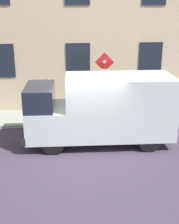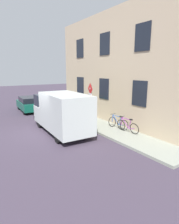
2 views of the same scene
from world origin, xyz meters
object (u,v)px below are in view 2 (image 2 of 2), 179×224
Objects in this scene: bicycle_blue at (118,123)px; pedestrian at (84,106)px; sign_post_stacked at (90,101)px; delivery_van at (61,112)px; parked_hatchback at (30,104)px; bicycle_purple at (127,126)px.

pedestrian is (-0.35, 3.60, 0.56)m from bicycle_blue.
sign_post_stacked is 2.64m from pedestrian.
delivery_van reaches higher than bicycle_blue.
parked_hatchback is 2.38× the size of bicycle_blue.
bicycle_purple is at bearing 174.86° from bicycle_blue.
bicycle_purple is 1.00× the size of pedestrian.
bicycle_blue is (3.05, -9.16, -0.22)m from parked_hatchback.
sign_post_stacked is 8.16m from parked_hatchback.
delivery_van is 3.14× the size of pedestrian.
delivery_van is 4.15m from bicycle_purple.
sign_post_stacked reaches higher than pedestrian.
parked_hatchback is at bearing 1.05° from delivery_van.
delivery_van is at bearing 169.58° from sign_post_stacked.
pedestrian reaches higher than parked_hatchback.
parked_hatchback is (0.15, 7.53, -0.60)m from delivery_van.
sign_post_stacked is at bearing 40.28° from bicycle_blue.
bicycle_purple is at bearing -159.97° from parked_hatchback.
sign_post_stacked is 1.63× the size of bicycle_blue.
pedestrian is at bearing 0.47° from bicycle_blue.
delivery_van is at bearing 47.08° from bicycle_purple.
bicycle_blue is at bearing -158.47° from parked_hatchback.
parked_hatchback is 10.49m from bicycle_purple.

